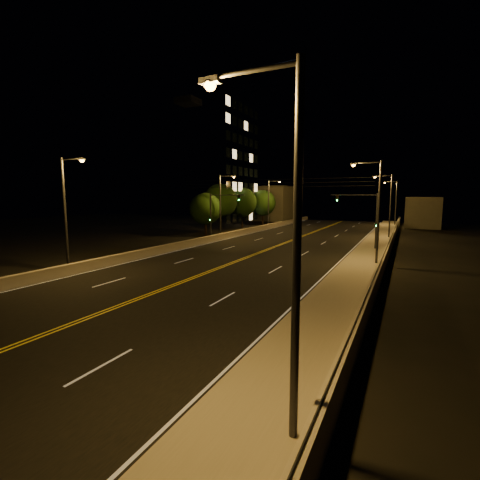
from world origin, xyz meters
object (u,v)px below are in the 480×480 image
at_px(streetlight_5, 222,202).
at_px(building_tower, 189,166).
at_px(streetlight_3, 394,200).
at_px(streetlight_6, 270,200).
at_px(streetlight_4, 67,207).
at_px(traffic_signal_right, 367,215).
at_px(streetlight_1, 375,206).
at_px(tree_3, 263,203).
at_px(streetlight_2, 388,202).
at_px(tree_1, 220,201).
at_px(traffic_signal_left, 217,211).
at_px(streetlight_0, 285,233).
at_px(tree_2, 242,202).
at_px(tree_0, 205,209).

bearing_deg(streetlight_5, building_tower, 135.43).
height_order(streetlight_3, streetlight_6, same).
height_order(streetlight_4, traffic_signal_right, streetlight_4).
relative_size(streetlight_1, tree_3, 1.23).
relative_size(streetlight_2, tree_1, 1.10).
relative_size(streetlight_1, traffic_signal_right, 1.42).
bearing_deg(tree_3, traffic_signal_left, -80.75).
height_order(streetlight_2, traffic_signal_left, streetlight_2).
relative_size(streetlight_2, streetlight_6, 1.00).
distance_m(streetlight_2, traffic_signal_right, 12.23).
bearing_deg(streetlight_0, tree_2, 116.35).
xyz_separation_m(streetlight_3, tree_2, (-26.20, -14.95, -0.39)).
bearing_deg(streetlight_2, streetlight_6, 154.11).
height_order(traffic_signal_right, tree_3, tree_3).
bearing_deg(streetlight_3, streetlight_4, -110.70).
distance_m(traffic_signal_right, tree_0, 23.79).
height_order(streetlight_3, tree_0, streetlight_3).
bearing_deg(streetlight_2, streetlight_0, -90.00).
relative_size(streetlight_0, streetlight_3, 1.00).
height_order(streetlight_4, streetlight_5, same).
bearing_deg(streetlight_0, tree_3, 112.47).
bearing_deg(building_tower, streetlight_0, -54.17).
distance_m(tree_0, tree_2, 15.68).
bearing_deg(traffic_signal_left, traffic_signal_right, 0.00).
relative_size(streetlight_3, tree_2, 1.18).
bearing_deg(traffic_signal_right, streetlight_1, -80.38).
bearing_deg(tree_3, streetlight_2, -31.16).
bearing_deg(traffic_signal_left, building_tower, 131.80).
distance_m(streetlight_2, streetlight_5, 23.13).
bearing_deg(streetlight_5, tree_2, 105.91).
bearing_deg(building_tower, tree_0, -49.31).
xyz_separation_m(streetlight_2, traffic_signal_right, (-1.50, -12.08, -1.20)).
bearing_deg(traffic_signal_right, traffic_signal_left, 180.00).
relative_size(streetlight_5, tree_1, 1.10).
bearing_deg(tree_1, tree_0, -74.38).
height_order(streetlight_3, streetlight_5, same).
bearing_deg(streetlight_6, tree_3, 125.96).
distance_m(streetlight_2, tree_1, 27.52).
distance_m(streetlight_5, building_tower, 23.71).
height_order(traffic_signal_left, building_tower, building_tower).
bearing_deg(streetlight_2, tree_2, 162.97).
height_order(traffic_signal_left, tree_2, tree_2).
xyz_separation_m(streetlight_1, streetlight_3, (0.00, 43.87, 0.00)).
relative_size(tree_1, tree_2, 1.07).
xyz_separation_m(streetlight_0, tree_1, (-27.46, 46.57, -0.03)).
xyz_separation_m(streetlight_2, streetlight_6, (-21.43, 10.40, 0.00)).
xyz_separation_m(building_tower, tree_1, (10.16, -5.54, -6.79)).
height_order(streetlight_4, tree_3, streetlight_4).
height_order(streetlight_2, traffic_signal_right, streetlight_2).
bearing_deg(streetlight_6, streetlight_4, -90.00).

